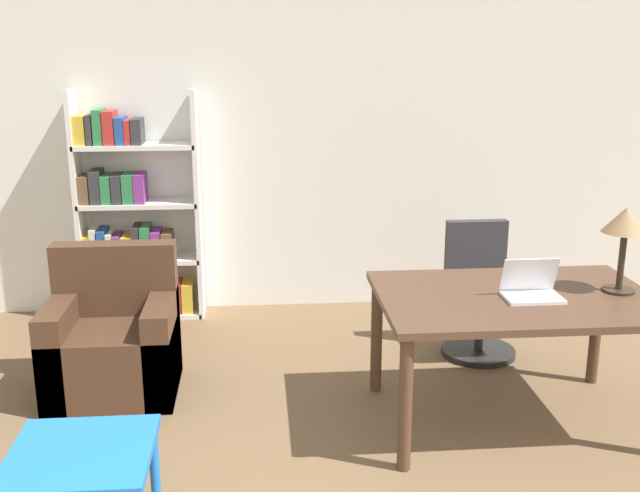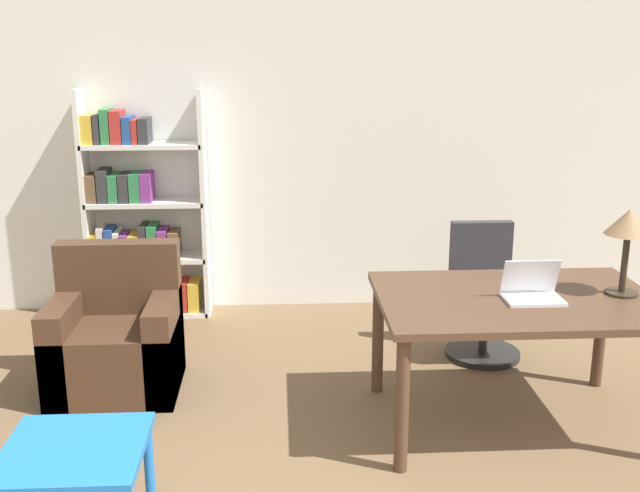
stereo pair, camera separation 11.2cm
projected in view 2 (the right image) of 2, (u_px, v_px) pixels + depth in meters
The scene contains 8 objects.
wall_back at pixel (330, 141), 5.93m from camera, with size 8.00×0.06×2.70m.
desk at pixel (516, 312), 4.10m from camera, with size 1.52×1.03×0.76m.
laptop at pixel (532, 291), 4.02m from camera, with size 0.31×0.21×0.22m.
table_lamp at pixel (629, 227), 4.03m from camera, with size 0.25×0.25×0.48m.
office_chair at pixel (483, 298), 5.15m from camera, with size 0.51×0.51×0.92m.
side_table_blue at pixel (75, 465), 3.03m from camera, with size 0.57×0.57×0.53m.
armchair at pixel (116, 342), 4.64m from camera, with size 0.76×0.65×0.90m.
bookshelf at pixel (139, 224), 5.82m from camera, with size 0.94×0.28×1.78m.
Camera 2 is at (-0.42, -1.40, 2.09)m, focal length 42.00 mm.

